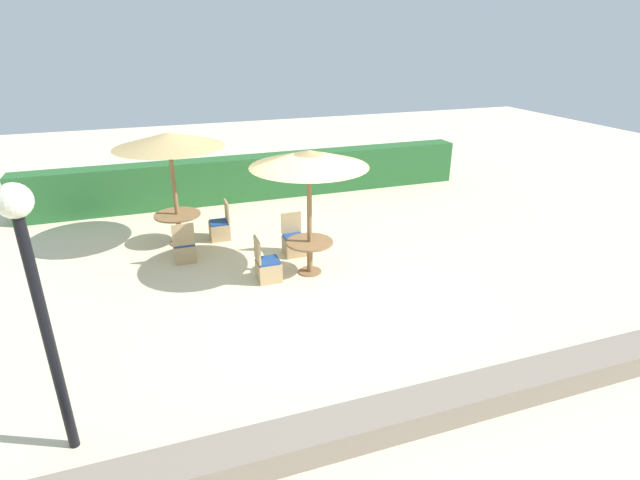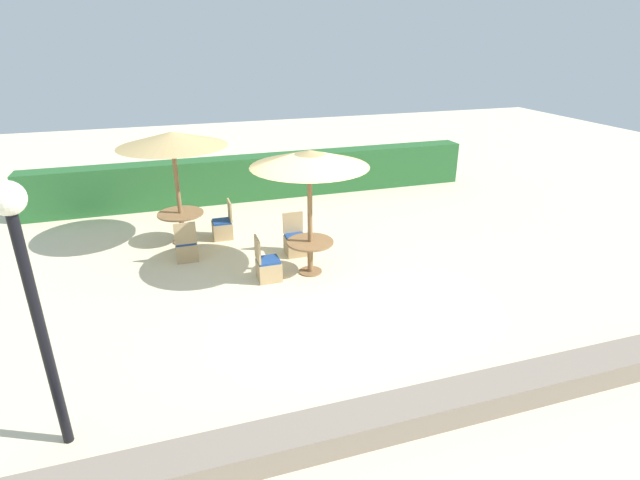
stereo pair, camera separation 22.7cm
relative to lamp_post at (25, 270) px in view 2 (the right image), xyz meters
The scene contains 12 objects.
ground_plane 5.46m from the lamp_post, 30.27° to the left, with size 40.00×40.00×0.00m, color beige.
hedge_row 9.97m from the lamp_post, 64.32° to the left, with size 13.00×0.70×1.27m, color #28602D.
stone_border 4.89m from the lamp_post, 13.67° to the right, with size 10.00×0.56×0.35m, color gray.
lamp_post is the anchor object (origin of this frame).
parasol_back_left 6.27m from the lamp_post, 73.64° to the left, with size 2.43×2.43×2.62m.
round_table_back_left 6.52m from the lamp_post, 73.64° to the left, with size 1.06×1.06×0.74m.
patio_chair_back_left_south 5.68m from the lamp_post, 70.24° to the left, with size 0.46×0.46×0.93m.
patio_chair_back_left_east 6.88m from the lamp_post, 65.54° to the left, with size 0.46×0.46×0.93m.
parasol_center 5.48m from the lamp_post, 40.14° to the left, with size 2.32×2.32×2.58m.
round_table_center 5.77m from the lamp_post, 40.14° to the left, with size 0.96×0.96×0.70m.
patio_chair_center_west 5.22m from the lamp_post, 46.70° to the left, with size 0.46×0.46×0.93m.
patio_chair_center_north 6.48m from the lamp_post, 47.55° to the left, with size 0.46×0.46×0.93m.
Camera 2 is at (-2.75, -7.92, 4.68)m, focal length 28.00 mm.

